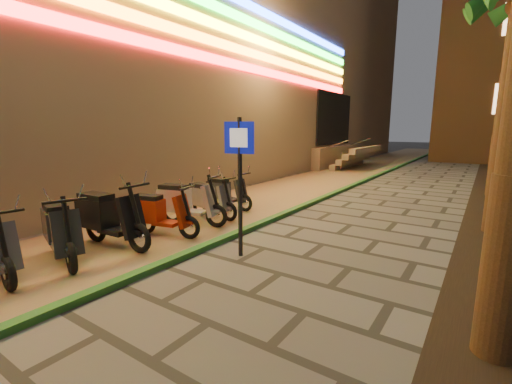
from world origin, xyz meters
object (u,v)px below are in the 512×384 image
Objects in this scene: scooter_10 at (208,199)px; scooter_11 at (225,192)px; scooter_6 at (60,229)px; scooter_7 at (107,217)px; scooter_9 at (184,202)px; pedestrian_sign at (240,168)px; scooter_8 at (158,213)px.

scooter_10 is 1.03m from scooter_11.
scooter_6 reaches higher than scooter_10.
scooter_7 is 1.90m from scooter_9.
scooter_7 is 3.74m from scooter_11.
scooter_7 is 1.19× the size of scooter_10.
scooter_7 reaches higher than scooter_10.
scooter_7 reaches higher than scooter_11.
pedestrian_sign is 1.57× the size of scooter_10.
scooter_6 is 2.77m from scooter_9.
scooter_8 is at bearing 97.35° from scooter_6.
scooter_9 is at bearing 145.53° from pedestrian_sign.
scooter_11 is at bearing 108.21° from scooter_10.
scooter_6 is at bearing -114.04° from scooter_8.
scooter_7 is at bearing -121.71° from scooter_8.
scooter_9 reaches higher than scooter_10.
scooter_10 is (0.15, 3.61, -0.06)m from scooter_6.
scooter_6 is at bearing -88.78° from scooter_10.
scooter_11 is (-0.29, 1.85, -0.06)m from scooter_9.
pedestrian_sign is 3.29m from scooter_6.
scooter_8 is 0.92× the size of scooter_9.
pedestrian_sign is at bearing -33.07° from scooter_10.
pedestrian_sign is 2.42m from scooter_8.
scooter_10 is at bearing 76.45° from scooter_9.
scooter_6 reaches higher than scooter_11.
scooter_8 is 0.93m from scooter_9.
scooter_10 is (-2.34, 1.74, -1.10)m from pedestrian_sign.
scooter_11 is at bearing 108.88° from scooter_6.
pedestrian_sign is 2.69m from scooter_9.
scooter_11 is (-0.13, 3.74, -0.09)m from scooter_7.
scooter_9 reaches higher than scooter_11.
scooter_7 is 1.20× the size of scooter_11.
scooter_9 is at bearing 85.53° from scooter_8.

